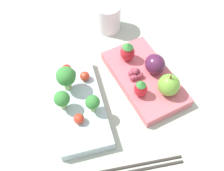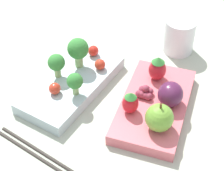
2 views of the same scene
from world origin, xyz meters
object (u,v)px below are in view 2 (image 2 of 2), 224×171
(cherry_tomato_2, at_px, (93,51))
(chopsticks_pair, at_px, (48,159))
(bento_box_fruit, at_px, (154,105))
(broccoli_floret_0, at_px, (78,50))
(plum, at_px, (170,94))
(strawberry_0, at_px, (130,103))
(grape_cluster, at_px, (145,92))
(broccoli_floret_2, at_px, (56,63))
(cherry_tomato_1, at_px, (100,64))
(strawberry_1, at_px, (157,69))
(apple, at_px, (159,118))
(bento_box_savoury, at_px, (72,84))
(broccoli_floret_1, at_px, (75,82))
(drinking_cup, at_px, (179,36))
(cherry_tomato_0, at_px, (55,89))

(cherry_tomato_2, xyz_separation_m, chopsticks_pair, (-0.24, -0.03, -0.03))
(chopsticks_pair, bearing_deg, bento_box_fruit, -35.21)
(broccoli_floret_0, relative_size, chopsticks_pair, 0.29)
(cherry_tomato_2, distance_m, plum, 0.19)
(strawberry_0, distance_m, chopsticks_pair, 0.16)
(grape_cluster, xyz_separation_m, chopsticks_pair, (-0.18, 0.10, -0.03))
(strawberry_0, relative_size, plum, 0.90)
(broccoli_floret_2, bearing_deg, plum, -86.44)
(cherry_tomato_1, bearing_deg, strawberry_1, -81.03)
(bento_box_fruit, distance_m, strawberry_1, 0.07)
(broccoli_floret_2, distance_m, apple, 0.22)
(bento_box_savoury, xyz_separation_m, cherry_tomato_2, (0.08, -0.01, 0.02))
(broccoli_floret_1, height_order, cherry_tomato_2, broccoli_floret_1)
(broccoli_floret_1, height_order, drinking_cup, drinking_cup)
(cherry_tomato_2, bearing_deg, chopsticks_pair, -172.32)
(apple, distance_m, strawberry_1, 0.12)
(broccoli_floret_0, bearing_deg, cherry_tomato_0, 176.15)
(cherry_tomato_2, bearing_deg, broccoli_floret_2, 157.27)
(bento_box_fruit, relative_size, strawberry_0, 5.01)
(cherry_tomato_0, xyz_separation_m, drinking_cup, (0.24, -0.16, 0.00))
(cherry_tomato_1, bearing_deg, bento_box_savoury, 143.85)
(broccoli_floret_1, bearing_deg, apple, -96.56)
(cherry_tomato_2, distance_m, grape_cluster, 0.15)
(apple, distance_m, chopsticks_pair, 0.19)
(bento_box_fruit, distance_m, strawberry_0, 0.06)
(broccoli_floret_1, height_order, apple, apple)
(broccoli_floret_2, xyz_separation_m, grape_cluster, (0.01, -0.17, -0.02))
(bento_box_fruit, height_order, strawberry_0, strawberry_0)
(bento_box_fruit, distance_m, cherry_tomato_1, 0.13)
(chopsticks_pair, bearing_deg, bento_box_savoury, 13.76)
(bento_box_savoury, xyz_separation_m, strawberry_0, (-0.03, -0.13, 0.03))
(broccoli_floret_1, distance_m, cherry_tomato_1, 0.08)
(bento_box_fruit, bearing_deg, cherry_tomato_2, 64.08)
(cherry_tomato_1, height_order, chopsticks_pair, cherry_tomato_1)
(chopsticks_pair, bearing_deg, strawberry_1, -24.57)
(cherry_tomato_2, height_order, drinking_cup, drinking_cup)
(broccoli_floret_0, xyz_separation_m, cherry_tomato_2, (0.04, -0.01, -0.03))
(cherry_tomato_0, relative_size, apple, 0.39)
(broccoli_floret_0, height_order, strawberry_0, broccoli_floret_0)
(chopsticks_pair, bearing_deg, cherry_tomato_1, 0.97)
(drinking_cup, bearing_deg, grape_cluster, 176.20)
(cherry_tomato_1, xyz_separation_m, apple, (-0.10, -0.15, 0.01))
(strawberry_0, bearing_deg, cherry_tomato_2, 46.72)
(bento_box_fruit, xyz_separation_m, broccoli_floret_1, (-0.04, 0.13, 0.04))
(cherry_tomato_2, xyz_separation_m, grape_cluster, (-0.07, -0.13, -0.00))
(broccoli_floret_1, bearing_deg, broccoli_floret_0, 21.98)
(bento_box_savoury, relative_size, cherry_tomato_2, 10.78)
(broccoli_floret_0, distance_m, drinking_cup, 0.22)
(broccoli_floret_1, bearing_deg, bento_box_fruit, -74.31)
(broccoli_floret_2, height_order, strawberry_1, same)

